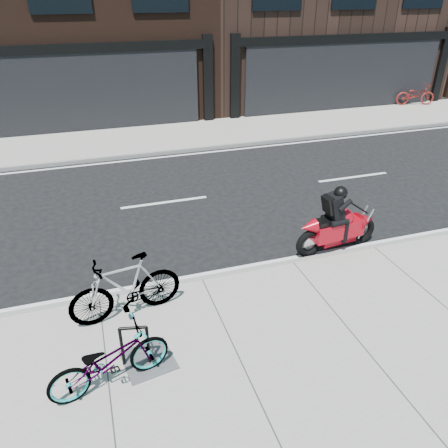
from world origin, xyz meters
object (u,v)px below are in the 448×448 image
object	(u,v)px
motorcycle	(341,224)
bicycle_far	(415,95)
bike_rack	(135,342)
bicycle_rear	(125,287)
utility_grate	(149,360)
bicycle_front	(109,360)

from	to	relation	value
motorcycle	bicycle_far	bearing A→B (deg)	39.07
motorcycle	bicycle_far	xyz separation A→B (m)	(10.52, 10.59, -0.01)
bike_rack	bicycle_rear	xyz separation A→B (m)	(0.02, 1.21, 0.16)
utility_grate	bicycle_rear	bearing A→B (deg)	97.46
bike_rack	utility_grate	size ratio (longest dim) A/B	0.99
bike_rack	bicycle_far	xyz separation A→B (m)	(15.39, 12.81, 0.06)
bicycle_far	bike_rack	bearing A→B (deg)	143.97
motorcycle	utility_grate	distance (m)	5.21
bicycle_rear	bicycle_far	world-z (taller)	bicycle_rear
bicycle_front	utility_grate	xyz separation A→B (m)	(0.57, 0.29, -0.46)
bicycle_front	bicycle_far	world-z (taller)	bicycle_far
bicycle_rear	bicycle_front	bearing A→B (deg)	-23.94
bicycle_front	motorcycle	distance (m)	5.82
bike_rack	bicycle_rear	size ratio (longest dim) A/B	0.38
bicycle_rear	motorcycle	size ratio (longest dim) A/B	0.93
bicycle_far	utility_grate	size ratio (longest dim) A/B	2.50
bicycle_rear	utility_grate	bearing A→B (deg)	-1.10
bike_rack	utility_grate	distance (m)	0.46
bicycle_front	bicycle_rear	bearing A→B (deg)	-28.62
bicycle_front	bicycle_rear	distance (m)	1.55
motorcycle	utility_grate	size ratio (longest dim) A/B	2.80
motorcycle	bike_rack	bearing A→B (deg)	-161.55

